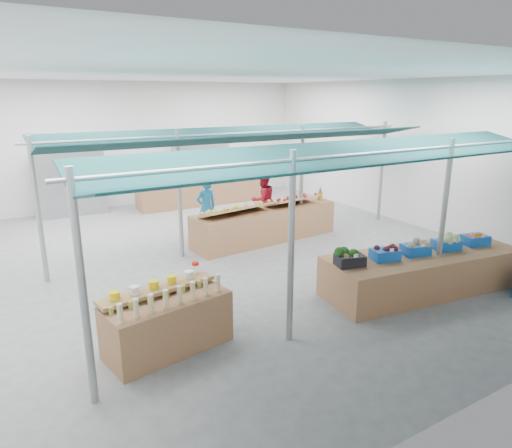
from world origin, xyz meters
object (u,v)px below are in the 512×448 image
object	(u,v)px
vendor_left	(206,208)
veg_counter	(422,272)
bottle_shelf	(166,321)
vendor_right	(263,200)
fruit_counter	(265,224)

from	to	relation	value
vendor_left	veg_counter	bearing A→B (deg)	107.14
bottle_shelf	veg_counter	xyz separation A→B (m)	(5.09, -0.52, -0.06)
bottle_shelf	veg_counter	distance (m)	5.12
vendor_right	vendor_left	bearing A→B (deg)	-4.47
veg_counter	fruit_counter	size ratio (longest dim) A/B	0.98
veg_counter	fruit_counter	distance (m)	4.42
veg_counter	vendor_right	distance (m)	5.45
fruit_counter	vendor_left	size ratio (longest dim) A/B	2.50
bottle_shelf	vendor_left	distance (m)	5.73
vendor_right	veg_counter	bearing A→B (deg)	89.19
vendor_left	vendor_right	xyz separation A→B (m)	(1.80, 0.00, 0.00)
vendor_left	fruit_counter	bearing A→B (deg)	133.02
vendor_right	bottle_shelf	bearing A→B (deg)	41.45
vendor_left	vendor_right	size ratio (longest dim) A/B	1.00
fruit_counter	vendor_left	bearing A→B (deg)	133.02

